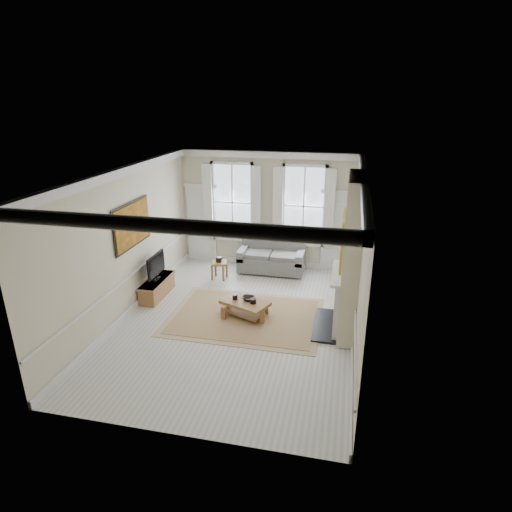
% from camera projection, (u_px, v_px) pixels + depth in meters
% --- Properties ---
extents(floor, '(7.20, 7.20, 0.00)m').
position_uv_depth(floor, '(238.00, 321.00, 9.79)').
color(floor, '#B7B5AD').
rests_on(floor, ground).
extents(ceiling, '(7.20, 7.20, 0.00)m').
position_uv_depth(ceiling, '(235.00, 172.00, 8.60)').
color(ceiling, white).
rests_on(ceiling, back_wall).
extents(back_wall, '(5.20, 0.00, 5.20)m').
position_uv_depth(back_wall, '(268.00, 210.00, 12.49)').
color(back_wall, beige).
rests_on(back_wall, floor).
extents(left_wall, '(0.00, 7.20, 7.20)m').
position_uv_depth(left_wall, '(126.00, 243.00, 9.72)').
color(left_wall, beige).
rests_on(left_wall, floor).
extents(right_wall, '(0.00, 7.20, 7.20)m').
position_uv_depth(right_wall, '(360.00, 261.00, 8.67)').
color(right_wall, beige).
rests_on(right_wall, floor).
extents(window_left, '(1.26, 0.20, 2.20)m').
position_uv_depth(window_left, '(233.00, 202.00, 12.58)').
color(window_left, '#B2BCC6').
rests_on(window_left, back_wall).
extents(window_right, '(1.26, 0.20, 2.20)m').
position_uv_depth(window_right, '(304.00, 206.00, 12.16)').
color(window_right, '#B2BCC6').
rests_on(window_right, back_wall).
extents(door_left, '(0.90, 0.08, 2.30)m').
position_uv_depth(door_left, '(202.00, 224.00, 13.06)').
color(door_left, silver).
rests_on(door_left, floor).
extents(door_right, '(0.90, 0.08, 2.30)m').
position_uv_depth(door_right, '(338.00, 233.00, 12.23)').
color(door_right, silver).
rests_on(door_right, floor).
extents(painting, '(0.05, 1.66, 1.06)m').
position_uv_depth(painting, '(132.00, 225.00, 9.86)').
color(painting, '#BA831F').
rests_on(painting, left_wall).
extents(chimney_breast, '(0.35, 1.70, 3.38)m').
position_uv_depth(chimney_breast, '(351.00, 257.00, 8.89)').
color(chimney_breast, beige).
rests_on(chimney_breast, floor).
extents(hearth, '(0.55, 1.50, 0.05)m').
position_uv_depth(hearth, '(326.00, 325.00, 9.57)').
color(hearth, black).
rests_on(hearth, floor).
extents(fireplace, '(0.21, 1.45, 1.33)m').
position_uv_depth(fireplace, '(337.00, 297.00, 9.28)').
color(fireplace, silver).
rests_on(fireplace, floor).
extents(mirror, '(0.06, 1.26, 1.06)m').
position_uv_depth(mirror, '(342.00, 240.00, 8.81)').
color(mirror, gold).
rests_on(mirror, chimney_breast).
extents(sofa, '(1.88, 0.91, 0.87)m').
position_uv_depth(sofa, '(272.00, 259.00, 12.46)').
color(sofa, slate).
rests_on(sofa, floor).
extents(side_table, '(0.50, 0.50, 0.50)m').
position_uv_depth(side_table, '(219.00, 265.00, 11.95)').
color(side_table, brown).
rests_on(side_table, floor).
extents(rug, '(3.50, 2.60, 0.02)m').
position_uv_depth(rug, '(245.00, 316.00, 9.97)').
color(rug, '#A57E55').
rests_on(rug, floor).
extents(coffee_table, '(1.23, 0.99, 0.40)m').
position_uv_depth(coffee_table, '(245.00, 304.00, 9.87)').
color(coffee_table, brown).
rests_on(coffee_table, rug).
extents(ceramic_pot_a, '(0.12, 0.12, 0.12)m').
position_uv_depth(ceramic_pot_a, '(235.00, 297.00, 9.91)').
color(ceramic_pot_a, black).
rests_on(ceramic_pot_a, coffee_table).
extents(ceramic_pot_b, '(0.15, 0.15, 0.11)m').
position_uv_depth(ceramic_pot_b, '(253.00, 301.00, 9.73)').
color(ceramic_pot_b, black).
rests_on(ceramic_pot_b, coffee_table).
extents(bowl, '(0.31, 0.31, 0.07)m').
position_uv_depth(bowl, '(248.00, 298.00, 9.91)').
color(bowl, black).
rests_on(bowl, coffee_table).
extents(tv_stand, '(0.42, 1.29, 0.46)m').
position_uv_depth(tv_stand, '(157.00, 288.00, 10.94)').
color(tv_stand, brown).
rests_on(tv_stand, floor).
extents(tv, '(0.08, 0.90, 0.68)m').
position_uv_depth(tv, '(156.00, 265.00, 10.71)').
color(tv, black).
rests_on(tv, tv_stand).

